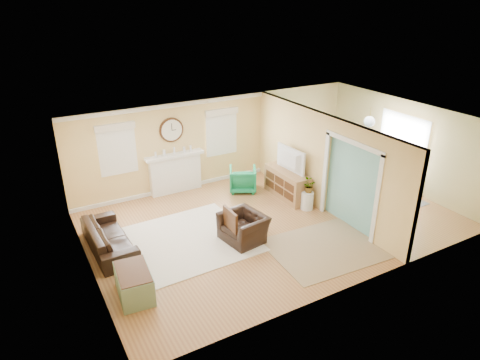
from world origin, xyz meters
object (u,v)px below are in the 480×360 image
object	(u,v)px
eames_chair	(244,227)
green_chair	(243,179)
credenza	(287,184)
sofa	(109,237)
dining_table	(361,184)

from	to	relation	value
eames_chair	green_chair	distance (m)	2.75
green_chair	credenza	size ratio (longest dim) A/B	0.50
sofa	dining_table	xyz separation A→B (m)	(7.09, -0.59, -0.02)
eames_chair	green_chair	size ratio (longest dim) A/B	1.30
eames_chair	dining_table	distance (m)	4.27
green_chair	dining_table	size ratio (longest dim) A/B	0.48
eames_chair	credenza	xyz separation A→B (m)	(2.22, 1.41, 0.07)
green_chair	credenza	distance (m)	1.32
green_chair	eames_chair	bearing A→B (deg)	88.93
green_chair	dining_table	world-z (taller)	green_chair
eames_chair	dining_table	bearing A→B (deg)	88.28
eames_chair	green_chair	xyz separation A→B (m)	(1.34, 2.40, 0.03)
sofa	credenza	world-z (taller)	credenza
sofa	green_chair	distance (m)	4.38
credenza	dining_table	world-z (taller)	credenza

